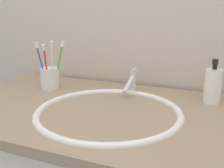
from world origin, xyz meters
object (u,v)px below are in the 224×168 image
object	(u,v)px
toothbrush_cup	(50,78)
toothbrush_red	(46,64)
toothbrush_white	(52,63)
soap_dispenser	(213,86)
toothbrush_green	(59,62)
toothbrush_blue	(41,63)
faucet	(131,82)

from	to	relation	value
toothbrush_cup	toothbrush_red	bearing A→B (deg)	-72.94
toothbrush_cup	toothbrush_white	distance (m)	0.09
toothbrush_white	toothbrush_cup	bearing A→B (deg)	140.91
soap_dispenser	toothbrush_green	bearing A→B (deg)	-174.78
toothbrush_green	toothbrush_red	xyz separation A→B (m)	(-0.03, -0.05, -0.00)
toothbrush_cup	toothbrush_red	size ratio (longest dim) A/B	0.48
toothbrush_blue	toothbrush_red	bearing A→B (deg)	3.15
toothbrush_blue	toothbrush_red	world-z (taller)	toothbrush_blue
toothbrush_blue	toothbrush_green	world-z (taller)	same
toothbrush_white	toothbrush_green	size ratio (longest dim) A/B	1.03
faucet	toothbrush_blue	bearing A→B (deg)	-163.53
toothbrush_blue	soap_dispenser	size ratio (longest dim) A/B	1.24
toothbrush_cup	toothbrush_green	world-z (taller)	toothbrush_green
toothbrush_blue	toothbrush_white	bearing A→B (deg)	5.75
faucet	toothbrush_cup	size ratio (longest dim) A/B	1.59
toothbrush_white	toothbrush_blue	xyz separation A→B (m)	(-0.05, -0.00, -0.00)
faucet	toothbrush_blue	distance (m)	0.38
faucet	toothbrush_green	distance (m)	0.32
faucet	toothbrush_red	world-z (taller)	toothbrush_red
toothbrush_red	toothbrush_green	bearing A→B (deg)	58.45
toothbrush_cup	toothbrush_white	bearing A→B (deg)	-39.09
faucet	toothbrush_cup	distance (m)	0.36
toothbrush_blue	faucet	bearing A→B (deg)	16.47
faucet	toothbrush_green	world-z (taller)	toothbrush_green
faucet	toothbrush_green	bearing A→B (deg)	-169.81
toothbrush_white	toothbrush_blue	distance (m)	0.05
toothbrush_blue	soap_dispenser	world-z (taller)	toothbrush_blue
toothbrush_blue	toothbrush_red	xyz separation A→B (m)	(0.02, 0.00, -0.00)
faucet	toothbrush_blue	xyz separation A→B (m)	(-0.36, -0.11, 0.07)
toothbrush_white	toothbrush_blue	world-z (taller)	toothbrush_white
toothbrush_white	toothbrush_red	xyz separation A→B (m)	(-0.03, -0.00, -0.01)
toothbrush_green	toothbrush_red	distance (m)	0.06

